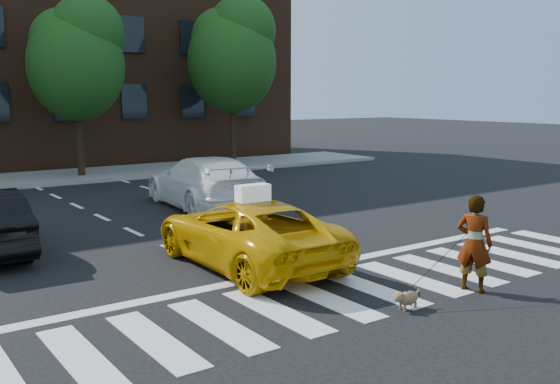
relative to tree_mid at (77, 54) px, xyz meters
name	(u,v)px	position (x,y,z in m)	size (l,w,h in m)	color
ground	(371,288)	(-0.53, -17.00, -4.85)	(120.00, 120.00, 0.00)	black
crosswalk	(371,288)	(-0.53, -17.00, -4.85)	(13.00, 2.40, 0.01)	silver
stop_line	(313,267)	(-0.53, -15.40, -4.85)	(12.00, 0.30, 0.01)	silver
sidewalk_far	(65,177)	(-0.53, 0.50, -4.78)	(30.00, 4.00, 0.15)	slate
building	(12,38)	(-0.53, 8.00, 1.15)	(26.00, 10.00, 12.00)	#492A1A
tree_mid	(77,54)	(0.00, 0.00, 0.00)	(3.69, 3.69, 7.10)	black
tree_right	(233,50)	(7.00, 0.00, 0.41)	(4.00, 4.00, 7.70)	black
taxi	(248,232)	(-1.45, -14.50, -4.21)	(2.14, 4.64, 1.29)	#D59704
white_suv	(205,182)	(0.87, -8.50, -4.09)	(2.14, 5.26, 1.53)	white
woman	(474,243)	(0.78, -18.10, -4.02)	(0.60, 0.40, 1.65)	#999999
dog	(406,298)	(-0.83, -18.09, -4.67)	(0.55, 0.22, 0.31)	olive
taxi_sign	(253,193)	(-1.45, -14.70, -3.40)	(0.65, 0.28, 0.32)	white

